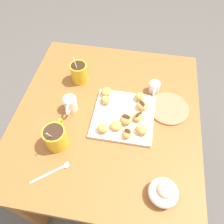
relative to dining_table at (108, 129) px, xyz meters
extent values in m
plane|color=#514C47|center=(0.00, 0.00, -0.60)|extent=(8.00, 8.00, 0.00)
cube|color=#935628|center=(0.00, 0.00, 0.12)|extent=(0.93, 0.85, 0.04)
cube|color=#935628|center=(0.40, -0.36, -0.25)|extent=(0.07, 0.07, 0.70)
cube|color=#935628|center=(-0.40, 0.36, -0.25)|extent=(0.07, 0.07, 0.70)
cube|color=#935628|center=(0.40, 0.36, -0.25)|extent=(0.07, 0.07, 0.70)
cube|color=white|center=(-0.01, -0.08, 0.15)|extent=(0.27, 0.27, 0.02)
cylinder|color=gold|center=(-0.19, 0.18, 0.19)|extent=(0.09, 0.09, 0.10)
torus|color=gold|center=(-0.13, 0.18, 0.19)|extent=(0.06, 0.01, 0.06)
cylinder|color=#331E11|center=(-0.19, 0.18, 0.23)|extent=(0.08, 0.08, 0.01)
cylinder|color=silver|center=(-0.21, 0.18, 0.22)|extent=(0.04, 0.01, 0.13)
cylinder|color=gold|center=(0.19, 0.18, 0.19)|extent=(0.08, 0.08, 0.10)
torus|color=gold|center=(0.24, 0.18, 0.19)|extent=(0.06, 0.01, 0.06)
cylinder|color=#331E11|center=(0.19, 0.18, 0.23)|extent=(0.07, 0.07, 0.01)
cylinder|color=silver|center=(0.17, 0.18, 0.23)|extent=(0.03, 0.04, 0.13)
cylinder|color=white|center=(0.00, 0.17, 0.17)|extent=(0.06, 0.06, 0.07)
cone|color=white|center=(0.03, 0.17, 0.20)|extent=(0.02, 0.02, 0.02)
torus|color=white|center=(-0.04, 0.17, 0.18)|extent=(0.05, 0.01, 0.05)
cylinder|color=white|center=(0.00, 0.17, 0.20)|extent=(0.05, 0.05, 0.01)
ellipsoid|color=white|center=(-0.33, -0.26, 0.17)|extent=(0.11, 0.11, 0.06)
sphere|color=beige|center=(-0.33, -0.26, 0.19)|extent=(0.06, 0.06, 0.06)
ellipsoid|color=green|center=(-0.31, -0.26, 0.21)|extent=(0.03, 0.03, 0.01)
cylinder|color=white|center=(0.18, -0.20, 0.17)|extent=(0.05, 0.05, 0.05)
cone|color=white|center=(0.20, -0.20, 0.18)|extent=(0.02, 0.02, 0.02)
torus|color=white|center=(0.14, -0.20, 0.17)|extent=(0.04, 0.01, 0.04)
cylinder|color=#381E11|center=(0.18, -0.20, 0.19)|extent=(0.04, 0.04, 0.01)
cylinder|color=#E5704C|center=(0.07, -0.28, 0.14)|extent=(0.19, 0.19, 0.01)
cube|color=silver|center=(-0.32, 0.17, 0.14)|extent=(0.10, 0.12, 0.00)
ellipsoid|color=silver|center=(-0.28, 0.11, 0.14)|extent=(0.03, 0.02, 0.01)
ellipsoid|color=#D19347|center=(0.05, 0.02, 0.17)|extent=(0.06, 0.06, 0.04)
ellipsoid|color=#D19347|center=(0.05, -0.15, 0.17)|extent=(0.06, 0.06, 0.04)
ellipsoid|color=#381E11|center=(0.05, -0.15, 0.19)|extent=(0.04, 0.04, 0.00)
ellipsoid|color=#D19347|center=(0.10, 0.02, 0.17)|extent=(0.07, 0.07, 0.04)
ellipsoid|color=#D19347|center=(-0.08, -0.16, 0.17)|extent=(0.06, 0.07, 0.04)
ellipsoid|color=#D19347|center=(-0.10, 0.00, 0.17)|extent=(0.06, 0.06, 0.04)
ellipsoid|color=#D19347|center=(-0.02, -0.14, 0.17)|extent=(0.06, 0.06, 0.03)
ellipsoid|color=#381E11|center=(-0.02, -0.14, 0.19)|extent=(0.04, 0.04, 0.00)
ellipsoid|color=#D19347|center=(-0.04, -0.09, 0.17)|extent=(0.07, 0.07, 0.04)
ellipsoid|color=#381E11|center=(-0.04, -0.09, 0.20)|extent=(0.03, 0.04, 0.00)
ellipsoid|color=#D19347|center=(-0.11, -0.11, 0.17)|extent=(0.06, 0.05, 0.03)
ellipsoid|color=#381E11|center=(-0.11, -0.11, 0.19)|extent=(0.03, 0.03, 0.00)
ellipsoid|color=#D19347|center=(0.10, -0.14, 0.17)|extent=(0.06, 0.06, 0.04)
ellipsoid|color=#D19347|center=(-0.08, -0.05, 0.17)|extent=(0.06, 0.06, 0.03)
camera|label=1|loc=(-0.57, -0.12, 0.98)|focal=35.27mm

